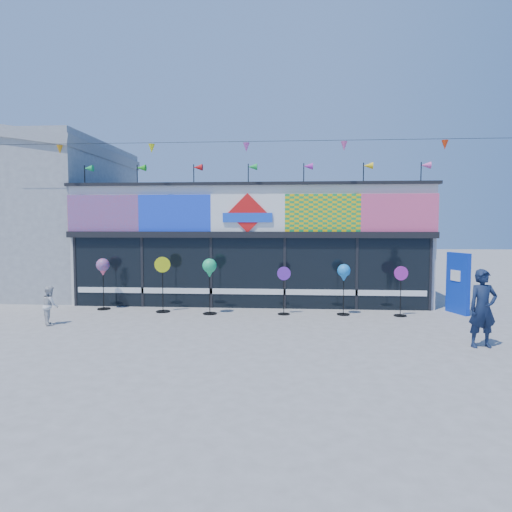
# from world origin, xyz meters

# --- Properties ---
(ground) EXTENTS (80.00, 80.00, 0.00)m
(ground) POSITION_xyz_m (0.00, 0.00, 0.00)
(ground) COLOR slate
(ground) RESTS_ON ground
(kite_shop) EXTENTS (16.00, 5.70, 5.31)m
(kite_shop) POSITION_xyz_m (0.00, 5.94, 2.05)
(kite_shop) COLOR silver
(kite_shop) RESTS_ON ground
(neighbour_building) EXTENTS (8.18, 7.20, 6.87)m
(neighbour_building) POSITION_xyz_m (-10.00, 7.00, 3.20)
(neighbour_building) COLOR #A7AAAC
(neighbour_building) RESTS_ON ground
(blue_sign) EXTENTS (0.44, 0.93, 1.87)m
(blue_sign) POSITION_xyz_m (6.50, 2.99, 0.94)
(blue_sign) COLOR #0C32B8
(blue_sign) RESTS_ON ground
(spinner_0) EXTENTS (0.42, 0.42, 1.65)m
(spinner_0) POSITION_xyz_m (-4.61, 2.84, 1.32)
(spinner_0) COLOR black
(spinner_0) RESTS_ON ground
(spinner_1) EXTENTS (0.47, 0.44, 1.73)m
(spinner_1) POSITION_xyz_m (-2.58, 2.54, 0.91)
(spinner_1) COLOR black
(spinner_1) RESTS_ON ground
(spinner_2) EXTENTS (0.43, 0.43, 1.70)m
(spinner_2) POSITION_xyz_m (-1.06, 2.33, 1.36)
(spinner_2) COLOR black
(spinner_2) RESTS_ON ground
(spinner_3) EXTENTS (0.41, 0.37, 1.46)m
(spinner_3) POSITION_xyz_m (1.19, 2.44, 0.77)
(spinner_3) COLOR black
(spinner_3) RESTS_ON ground
(spinner_4) EXTENTS (0.39, 0.39, 1.54)m
(spinner_4) POSITION_xyz_m (2.99, 2.51, 1.23)
(spinner_4) COLOR black
(spinner_4) RESTS_ON ground
(spinner_5) EXTENTS (0.42, 0.38, 1.50)m
(spinner_5) POSITION_xyz_m (4.66, 2.44, 0.79)
(spinner_5) COLOR black
(spinner_5) RESTS_ON ground
(adult_man) EXTENTS (0.69, 0.51, 1.75)m
(adult_man) POSITION_xyz_m (5.64, -0.93, 0.87)
(adult_man) COLOR #121D38
(adult_man) RESTS_ON ground
(child) EXTENTS (0.54, 0.59, 1.06)m
(child) POSITION_xyz_m (-5.16, 0.58, 0.53)
(child) COLOR silver
(child) RESTS_ON ground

